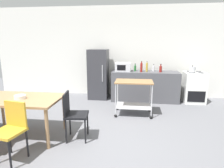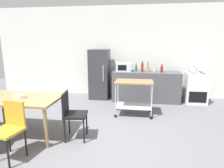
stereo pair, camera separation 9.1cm
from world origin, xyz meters
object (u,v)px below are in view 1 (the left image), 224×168
Objects in this scene: dining_table at (20,102)px; bottle_hot_sauce at (161,69)px; kitchen_cart at (134,92)px; bottle_sparkling_water at (147,67)px; bottle_vinegar at (141,67)px; bottle_wine at (135,68)px; chair_mustard at (11,127)px; chair_black at (73,112)px; bottle_olive_oil at (153,69)px; microwave at (123,67)px; kettle at (192,69)px; refrigerator at (99,74)px; stove_oven at (194,87)px; fruit_bowl at (20,97)px.

dining_table is 3.84m from bottle_hot_sauce.
bottle_sparkling_water is at bearing 73.46° from kitchen_cart.
bottle_wine is at bearing 136.64° from bottle_vinegar.
dining_table is 1.69× the size of chair_mustard.
chair_black is 3.18m from bottle_olive_oil.
bottle_sparkling_water is at bearing 171.49° from bottle_hot_sauce.
microwave is 1.92× the size of kettle.
microwave is at bearing 76.71° from chair_mustard.
chair_black is 2.93m from bottle_wine.
chair_mustard is 2.79× the size of bottle_vinegar.
dining_table is 2.51m from kitchen_cart.
bottle_sparkling_water is 1.26× the size of bottle_hot_sauce.
bottle_olive_oil reaches higher than kitchen_cart.
bottle_wine is at bearing 72.15° from chair_mustard.
refrigerator is 1.52m from bottle_sparkling_water.
chair_black is at bearing -125.82° from bottle_hot_sauce.
bottle_sparkling_water is 0.22m from bottle_olive_oil.
bottle_vinegar is at bearing -8.49° from refrigerator.
refrigerator is (-2.90, 0.08, 0.32)m from stove_oven.
bottle_vinegar is at bearing -43.36° from bottle_wine.
bottle_vinegar is 1.45m from kettle.
refrigerator is at bearing 176.28° from bottle_sparkling_water.
kitchen_cart is at bearing 59.68° from chair_mustard.
fruit_bowl is at bearing -134.20° from bottle_olive_oil.
bottle_wine is 0.26m from bottle_vinegar.
bottle_vinegar reaches higher than bottle_hot_sauce.
bottle_hot_sauce is (0.56, 0.04, -0.04)m from bottle_vinegar.
fruit_bowl is (-1.72, -2.63, -0.25)m from microwave.
dining_table is 0.12m from fruit_bowl.
dining_table is 3.26× the size of microwave.
bottle_sparkling_water is (1.49, -0.10, 0.26)m from refrigerator.
bottle_wine is 0.96× the size of bottle_hot_sauce.
bottle_sparkling_water is (1.44, 2.61, 0.51)m from chair_black.
chair_black is at bearing 54.82° from chair_mustard.
stove_oven is at bearing 0.46° from microwave.
bottle_hot_sauce is at bearing -175.72° from stove_oven.
dining_table is 7.48× the size of fruit_bowl.
bottle_vinegar is 1.59× the size of fruit_bowl.
kitchen_cart is at bearing -45.08° from chair_black.
bottle_wine is 0.96× the size of kettle.
dining_table is 2.86m from refrigerator.
bottle_olive_oil is (0.55, 0.00, -0.00)m from bottle_wine.
dining_table is at bearing -123.98° from microwave.
chair_mustard is at bearing -113.65° from microwave.
bottle_sparkling_water is at bearing 31.65° from bottle_vinegar.
bottle_hot_sauce is (0.20, -0.13, 0.01)m from bottle_olive_oil.
kettle reaches higher than chair_black.
fruit_bowl is (-2.07, -1.41, 0.21)m from kitchen_cart.
chair_mustard is at bearing -118.20° from bottle_wine.
microwave is 1.44× the size of bottle_vinegar.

